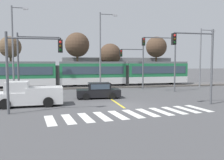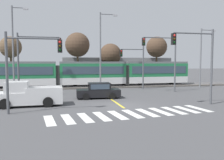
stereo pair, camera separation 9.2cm
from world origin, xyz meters
The scene contains 32 objects.
ground_plane centered at (0.00, 0.00, 0.00)m, with size 200.00×200.00×0.00m, color #474749.
track_bed centered at (0.00, 14.58, 0.09)m, with size 120.00×4.00×0.18m, color #56514C.
rail_near centered at (0.00, 13.86, 0.23)m, with size 120.00×0.08×0.10m, color #939399.
rail_far centered at (0.00, 15.30, 0.23)m, with size 120.00×0.08×0.10m, color #939399.
light_rail_tram centered at (-0.13, 14.57, 2.05)m, with size 28.00×2.64×3.43m.
crosswalk_stripe_0 centered at (-5.46, -3.67, 0.00)m, with size 0.56×2.80×0.01m, color silver.
crosswalk_stripe_1 centered at (-4.37, -3.54, 0.00)m, with size 0.56×2.80×0.01m, color silver.
crosswalk_stripe_2 centered at (-3.28, -3.41, 0.00)m, with size 0.56×2.80×0.01m, color silver.
crosswalk_stripe_3 centered at (-2.18, -3.28, 0.00)m, with size 0.56×2.80×0.01m, color silver.
crosswalk_stripe_4 centered at (-1.09, -3.15, 0.00)m, with size 0.56×2.80×0.01m, color silver.
crosswalk_stripe_5 centered at (0.00, -3.03, 0.00)m, with size 0.56×2.80×0.01m, color silver.
crosswalk_stripe_6 centered at (1.09, -2.90, 0.00)m, with size 0.56×2.80×0.01m, color silver.
crosswalk_stripe_7 centered at (2.18, -2.77, 0.00)m, with size 0.56×2.80×0.01m, color silver.
crosswalk_stripe_8 centered at (3.28, -2.64, 0.00)m, with size 0.56×2.80×0.01m, color silver.
crosswalk_stripe_9 centered at (4.37, -2.51, 0.00)m, with size 0.56×2.80×0.01m, color silver.
crosswalk_stripe_10 centered at (5.46, -2.38, 0.00)m, with size 0.56×2.80×0.01m, color silver.
lane_centre_line centered at (0.00, 5.78, 0.00)m, with size 0.20×13.60×0.01m, color gold.
sedan_crossing centered at (-1.07, 4.42, 0.70)m, with size 4.28×2.08×1.52m.
pickup_truck centered at (-7.41, 1.68, 0.84)m, with size 5.45×2.34×1.98m.
traffic_light_mid_right centered at (7.37, 7.52, 4.49)m, with size 4.25×0.38×6.78m.
traffic_light_near_left centered at (-6.93, -1.20, 3.69)m, with size 3.75×0.38×5.54m.
traffic_light_far_right centered at (4.89, 10.95, 3.70)m, with size 3.25×0.38×5.70m.
traffic_light_near_right centered at (6.31, -0.95, 4.12)m, with size 3.75×0.38×6.21m.
traffic_light_mid_left centered at (-7.26, 6.49, 4.27)m, with size 4.25×0.38×6.38m.
street_lamp_west centered at (-9.73, 11.12, 5.53)m, with size 1.88×0.28×9.95m.
street_lamp_centre centered at (0.67, 11.78, 5.52)m, with size 2.34×0.28×9.81m.
street_lamp_east centered at (14.84, 11.30, 4.68)m, with size 2.33×0.28×8.19m.
bare_tree_far_west centered at (-11.36, 18.15, 5.62)m, with size 3.07×3.07×7.21m.
bare_tree_west centered at (-1.80, 19.15, 6.19)m, with size 3.80×3.80×8.13m.
bare_tree_east centered at (3.45, 19.06, 4.75)m, with size 3.49×3.49×6.52m.
bare_tree_far_east centered at (11.47, 19.22, 6.04)m, with size 3.49×3.49×7.83m.
building_backdrop_far centered at (5.31, 23.26, 2.14)m, with size 18.85×6.00×4.28m, color gray.
Camera 2 is at (-4.97, -18.22, 3.51)m, focal length 38.00 mm.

